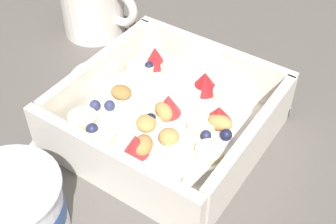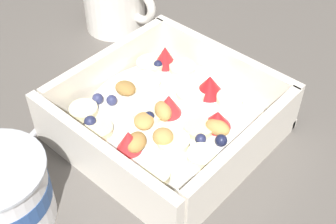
{
  "view_description": "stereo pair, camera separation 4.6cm",
  "coord_description": "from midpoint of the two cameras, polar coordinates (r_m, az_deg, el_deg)",
  "views": [
    {
      "loc": [
        -0.19,
        0.28,
        0.35
      ],
      "look_at": [
        -0.0,
        0.0,
        0.03
      ],
      "focal_mm": 49.22,
      "sensor_mm": 36.0,
      "label": 1
    },
    {
      "loc": [
        -0.23,
        0.25,
        0.35
      ],
      "look_at": [
        -0.0,
        0.0,
        0.03
      ],
      "focal_mm": 49.22,
      "sensor_mm": 36.0,
      "label": 2
    }
  ],
  "objects": [
    {
      "name": "yogurt_cup",
      "position": [
        0.41,
        -17.03,
        -9.77
      ],
      "size": [
        0.09,
        0.09,
        0.07
      ],
      "color": "white",
      "rests_on": "ground"
    },
    {
      "name": "spoon",
      "position": [
        0.55,
        -7.86,
        4.28
      ],
      "size": [
        0.07,
        0.17,
        0.01
      ],
      "color": "silver",
      "rests_on": "ground"
    },
    {
      "name": "ground_plane",
      "position": [
        0.49,
        2.81,
        -2.49
      ],
      "size": [
        2.4,
        2.4,
        0.0
      ],
      "primitive_type": "plane",
      "color": "#56514C"
    },
    {
      "name": "fruit_bowl",
      "position": [
        0.47,
        2.83,
        -0.92
      ],
      "size": [
        0.19,
        0.19,
        0.06
      ],
      "color": "white",
      "rests_on": "ground"
    }
  ]
}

